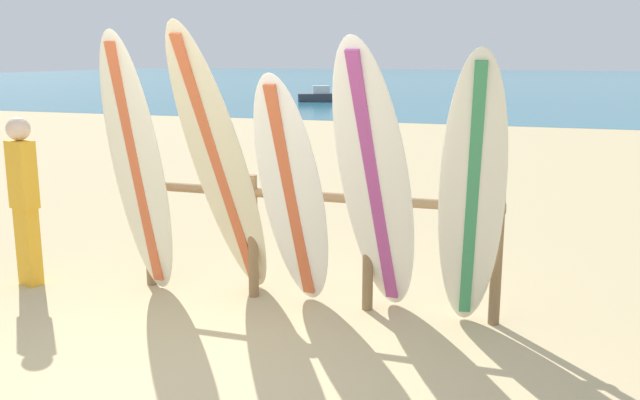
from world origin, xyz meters
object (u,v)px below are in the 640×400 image
surfboard_rack (309,225)px  surfboard_leaning_left (221,168)px  surfboard_leaning_far_left (138,168)px  surfboard_leaning_center_left (292,195)px  beachgoer_standing (24,194)px  small_boat_offshore (321,96)px  surfboard_leaning_center_right (472,196)px  surfboard_leaning_center (375,186)px

surfboard_rack → surfboard_leaning_left: surfboard_leaning_left is taller
surfboard_leaning_far_left → surfboard_leaning_center_left: bearing=2.4°
surfboard_rack → beachgoer_standing: (-2.63, -0.35, 0.17)m
surfboard_leaning_far_left → surfboard_leaning_center_left: 1.40m
surfboard_leaning_left → small_boat_offshore: surfboard_leaning_left is taller
small_boat_offshore → surfboard_rack: bearing=-72.0°
surfboard_leaning_far_left → beachgoer_standing: (-1.20, -0.03, -0.30)m
surfboard_leaning_left → surfboard_leaning_center_right: (2.04, 0.01, -0.10)m
surfboard_rack → small_boat_offshore: (-8.26, 25.39, -0.44)m
surfboard_leaning_far_left → small_boat_offshore: bearing=104.9°
surfboard_leaning_left → surfboard_leaning_center: bearing=-2.3°
surfboard_leaning_far_left → beachgoer_standing: bearing=-178.7°
surfboard_leaning_center → surfboard_leaning_left: bearing=177.7°
surfboard_leaning_left → surfboard_leaning_center_right: size_ratio=1.10×
surfboard_leaning_left → surfboard_leaning_center: surfboard_leaning_left is taller
surfboard_rack → surfboard_leaning_far_left: size_ratio=1.39×
surfboard_leaning_center → surfboard_leaning_center_right: bearing=5.2°
surfboard_leaning_left → small_boat_offshore: size_ratio=1.04×
surfboard_leaning_center_left → small_boat_offshore: 26.95m
surfboard_leaning_left → surfboard_leaning_center_left: (0.62, 0.03, -0.19)m
surfboard_leaning_center_right → small_boat_offshore: (-9.63, 25.67, -0.83)m
surfboard_leaning_far_left → surfboard_leaning_center_left: surfboard_leaning_far_left is taller
surfboard_leaning_center_left → surfboard_leaning_center: 0.72m
surfboard_leaning_far_left → surfboard_leaning_center: size_ratio=1.03×
surfboard_leaning_far_left → surfboard_leaning_center_left: (1.39, 0.06, -0.16)m
surfboard_rack → surfboard_leaning_left: 0.88m
beachgoer_standing → surfboard_leaning_center_left: bearing=1.9°
surfboard_leaning_center → small_boat_offshore: 27.25m
surfboard_leaning_center → beachgoer_standing: (-3.29, -0.01, -0.27)m
surfboard_leaning_left → surfboard_leaning_center_left: size_ratio=1.19×
surfboard_rack → surfboard_leaning_center_left: bearing=-100.0°
surfboard_leaning_left → surfboard_leaning_center_right: bearing=0.3°
beachgoer_standing → surfboard_leaning_center: bearing=0.1°
surfboard_leaning_center → beachgoer_standing: surfboard_leaning_center is taller
surfboard_leaning_center_left → surfboard_leaning_center: surfboard_leaning_center is taller
surfboard_leaning_center_left → small_boat_offshore: (-8.21, 25.65, -0.74)m
surfboard_leaning_far_left → small_boat_offshore: size_ratio=1.02×
surfboard_rack → surfboard_leaning_center_right: 1.46m
surfboard_leaning_center_right → small_boat_offshore: bearing=110.6°
beachgoer_standing → small_boat_offshore: bearing=102.3°
surfboard_rack → surfboard_leaning_far_left: 1.54m
beachgoer_standing → small_boat_offshore: (-5.63, 25.74, -0.60)m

